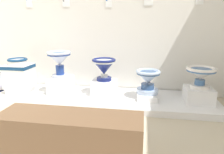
{
  "coord_description": "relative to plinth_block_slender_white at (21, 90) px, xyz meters",
  "views": [
    {
      "loc": [
        2.64,
        -0.83,
        1.14
      ],
      "look_at": [
        2.19,
        1.99,
        0.39
      ],
      "focal_mm": 31.91,
      "sensor_mm": 36.0,
      "label": 1
    }
  ],
  "objects": [
    {
      "name": "wall_back",
      "position": [
        1.33,
        0.54,
        1.38
      ],
      "size": [
        4.3,
        0.06,
        3.02
      ],
      "primitive_type": "cube",
      "color": "silver",
      "rests_on": "ground_plane"
    },
    {
      "name": "display_platform",
      "position": [
        1.33,
        0.05,
        -0.09
      ],
      "size": [
        3.35,
        0.88,
        0.09
      ],
      "primitive_type": "cube",
      "color": "white",
      "rests_on": "ground_plane"
    },
    {
      "name": "plinth_block_slender_white",
      "position": [
        0.0,
        0.0,
        0.0
      ],
      "size": [
        0.3,
        0.35,
        0.09
      ],
      "primitive_type": "cube",
      "color": "white",
      "rests_on": "display_platform"
    },
    {
      "name": "antique_toilet_slender_white",
      "position": [
        0.0,
        0.0,
        0.28
      ],
      "size": [
        0.4,
        0.34,
        0.46
      ],
      "color": "white",
      "rests_on": "plinth_block_slender_white"
    },
    {
      "name": "plinth_block_broad_patterned",
      "position": [
        0.65,
        0.07,
        0.09
      ],
      "size": [
        0.34,
        0.32,
        0.26
      ],
      "primitive_type": "cube",
      "color": "white",
      "rests_on": "display_platform"
    },
    {
      "name": "antique_toilet_broad_patterned",
      "position": [
        0.65,
        0.07,
        0.5
      ],
      "size": [
        0.36,
        0.36,
        0.4
      ],
      "color": "silver",
      "rests_on": "plinth_block_broad_patterned"
    },
    {
      "name": "plinth_block_squat_floral",
      "position": [
        1.34,
        0.12,
        0.07
      ],
      "size": [
        0.36,
        0.3,
        0.23
      ],
      "primitive_type": "cube",
      "color": "white",
      "rests_on": "display_platform"
    },
    {
      "name": "antique_toilet_squat_floral",
      "position": [
        1.34,
        0.12,
        0.4
      ],
      "size": [
        0.36,
        0.36,
        0.33
      ],
      "color": "navy",
      "rests_on": "plinth_block_squat_floral"
    },
    {
      "name": "plinth_block_leftmost",
      "position": [
        2.0,
        0.06,
        -0.0
      ],
      "size": [
        0.28,
        0.4,
        0.08
      ],
      "primitive_type": "cube",
      "color": "white",
      "rests_on": "display_platform"
    },
    {
      "name": "antique_toilet_leftmost",
      "position": [
        2.0,
        0.06,
        0.25
      ],
      "size": [
        0.35,
        0.35,
        0.34
      ],
      "color": "#B1C7E7",
      "rests_on": "plinth_block_leftmost"
    },
    {
      "name": "plinth_block_central_ornate",
      "position": [
        2.7,
        0.01,
        0.06
      ],
      "size": [
        0.37,
        0.36,
        0.21
      ],
      "primitive_type": "cube",
      "color": "white",
      "rests_on": "display_platform"
    },
    {
      "name": "antique_toilet_central_ornate",
      "position": [
        2.7,
        0.01,
        0.36
      ],
      "size": [
        0.39,
        0.39,
        0.29
      ],
      "color": "white",
      "rests_on": "plinth_block_central_ornate"
    },
    {
      "name": "info_placard_first",
      "position": [
        -0.01,
        0.51,
        1.37
      ],
      "size": [
        0.1,
        0.01,
        0.15
      ],
      "color": "white"
    },
    {
      "name": "info_placard_second",
      "position": [
        0.64,
        0.51,
        1.35
      ],
      "size": [
        0.12,
        0.01,
        0.12
      ],
      "color": "white"
    },
    {
      "name": "info_placard_third",
      "position": [
        1.34,
        0.51,
        1.34
      ],
      "size": [
        0.1,
        0.01,
        0.13
      ],
      "color": "white"
    },
    {
      "name": "info_placard_fourth",
      "position": [
        1.97,
        0.51,
        1.36
      ],
      "size": [
        0.14,
        0.01,
        0.12
      ],
      "color": "white"
    },
    {
      "name": "decorative_vase_companion",
      "position": [
        -0.52,
        0.22,
        0.04
      ],
      "size": [
        0.24,
        0.24,
        0.38
      ],
      "color": "navy",
      "rests_on": "ground_plane"
    },
    {
      "name": "museum_bench",
      "position": [
        1.32,
        -1.29,
        0.06
      ],
      "size": [
        1.25,
        0.36,
        0.4
      ],
      "primitive_type": "cube",
      "color": "brown",
      "rests_on": "ground_plane"
    }
  ]
}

